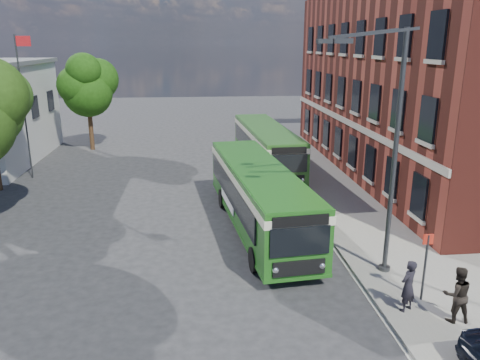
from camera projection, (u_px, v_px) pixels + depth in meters
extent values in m
plane|color=#2A292C|center=(244.00, 256.00, 19.35)|extent=(120.00, 120.00, 0.00)
cube|color=gray|center=(347.00, 191.00, 27.63)|extent=(6.00, 48.00, 0.15)
cube|color=beige|center=(296.00, 194.00, 27.36)|extent=(0.12, 48.00, 0.01)
cube|color=maroon|center=(438.00, 83.00, 30.44)|extent=(12.00, 26.00, 12.00)
cube|color=beige|center=(345.00, 121.00, 30.55)|extent=(0.12, 26.00, 0.35)
cylinder|color=#343639|center=(24.00, 109.00, 29.32)|extent=(0.10, 0.10, 9.00)
cube|color=red|center=(23.00, 41.00, 28.20)|extent=(0.90, 0.02, 0.60)
cylinder|color=#343639|center=(384.00, 270.00, 17.89)|extent=(0.44, 0.44, 0.30)
cylinder|color=#343639|center=(395.00, 159.00, 16.66)|extent=(0.18, 0.18, 9.00)
cube|color=#343639|center=(377.00, 33.00, 14.76)|extent=(2.58, 0.46, 0.37)
cube|color=#343639|center=(364.00, 33.00, 15.91)|extent=(2.58, 0.46, 0.37)
cube|color=#343639|center=(344.00, 41.00, 14.26)|extent=(0.55, 0.22, 0.16)
cube|color=#343639|center=(324.00, 41.00, 16.32)|extent=(0.55, 0.22, 0.16)
cylinder|color=#343639|center=(424.00, 270.00, 15.52)|extent=(0.08, 0.08, 2.50)
cube|color=red|center=(428.00, 239.00, 15.21)|extent=(0.35, 0.04, 0.35)
cube|color=#1F5D19|center=(258.00, 193.00, 21.80)|extent=(3.72, 12.31, 2.45)
cube|color=#1F5D19|center=(258.00, 218.00, 22.16)|extent=(3.76, 12.35, 0.14)
cube|color=black|center=(230.00, 190.00, 21.80)|extent=(1.13, 10.27, 1.10)
cube|color=black|center=(283.00, 187.00, 22.29)|extent=(1.13, 10.27, 1.10)
cube|color=#F5EFC9|center=(258.00, 176.00, 21.57)|extent=(3.78, 12.37, 0.32)
cube|color=#1F5D19|center=(258.00, 168.00, 21.47)|extent=(3.61, 12.20, 0.12)
cube|color=black|center=(300.00, 241.00, 16.02)|extent=(2.15, 0.30, 1.05)
cube|color=black|center=(301.00, 221.00, 15.80)|extent=(2.00, 0.28, 0.38)
cube|color=black|center=(299.00, 268.00, 16.30)|extent=(1.90, 0.27, 0.55)
sphere|color=silver|center=(275.00, 270.00, 16.15)|extent=(0.26, 0.26, 0.26)
sphere|color=silver|center=(322.00, 265.00, 16.48)|extent=(0.26, 0.26, 0.26)
cube|color=black|center=(234.00, 158.00, 27.46)|extent=(2.00, 0.28, 0.90)
cube|color=white|center=(227.00, 200.00, 22.67)|extent=(0.36, 3.19, 0.45)
cylinder|color=black|center=(254.00, 260.00, 17.93)|extent=(0.38, 1.02, 1.00)
cylinder|color=black|center=(312.00, 254.00, 18.38)|extent=(0.38, 1.02, 1.00)
cylinder|color=black|center=(222.00, 198.00, 25.00)|extent=(0.38, 1.02, 1.00)
cylinder|color=black|center=(265.00, 196.00, 25.45)|extent=(0.38, 1.02, 1.00)
cube|color=#2A611F|center=(266.00, 145.00, 32.10)|extent=(3.24, 12.02, 2.45)
cube|color=#2A611F|center=(266.00, 163.00, 32.45)|extent=(3.28, 12.06, 0.14)
cube|color=black|center=(247.00, 143.00, 32.15)|extent=(0.71, 10.07, 1.10)
cube|color=black|center=(283.00, 141.00, 32.54)|extent=(0.71, 10.07, 1.10)
cube|color=#ECE5C2|center=(266.00, 133.00, 31.86)|extent=(3.30, 12.08, 0.32)
cube|color=#2A611F|center=(266.00, 128.00, 31.76)|extent=(3.13, 11.91, 0.12)
cube|color=black|center=(289.00, 163.00, 26.39)|extent=(2.15, 0.21, 1.05)
cube|color=black|center=(289.00, 151.00, 26.17)|extent=(2.00, 0.20, 0.38)
cube|color=black|center=(288.00, 180.00, 26.66)|extent=(1.90, 0.20, 0.55)
sphere|color=silver|center=(274.00, 181.00, 26.55)|extent=(0.26, 0.26, 0.26)
sphere|color=silver|center=(303.00, 180.00, 26.81)|extent=(0.26, 0.26, 0.26)
cube|color=black|center=(250.00, 127.00, 37.69)|extent=(2.00, 0.20, 0.90)
cube|color=white|center=(245.00, 151.00, 33.02)|extent=(0.24, 3.20, 0.45)
cylinder|color=black|center=(262.00, 180.00, 28.35)|extent=(0.34, 1.02, 1.00)
cylinder|color=black|center=(299.00, 178.00, 28.71)|extent=(0.34, 1.02, 1.00)
cylinder|color=black|center=(242.00, 153.00, 35.25)|extent=(0.34, 1.02, 1.00)
cylinder|color=black|center=(272.00, 152.00, 35.61)|extent=(0.34, 1.02, 1.00)
imported|color=black|center=(408.00, 286.00, 14.94)|extent=(0.77, 0.69, 1.75)
imported|color=black|center=(457.00, 294.00, 14.37)|extent=(0.95, 0.77, 1.82)
sphere|color=#2A4E17|center=(3.00, 96.00, 27.17)|extent=(3.26, 3.26, 3.26)
cylinder|color=#362213|center=(91.00, 130.00, 38.29)|extent=(0.36, 0.36, 3.33)
sphere|color=#1A420D|center=(88.00, 92.00, 37.44)|extent=(3.94, 3.94, 3.94)
sphere|color=#1A420D|center=(98.00, 79.00, 37.81)|extent=(3.33, 3.33, 3.33)
sphere|color=#1A420D|center=(77.00, 85.00, 36.70)|extent=(3.03, 3.03, 3.03)
sphere|color=#1A420D|center=(84.00, 71.00, 36.22)|extent=(2.72, 2.72, 2.72)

